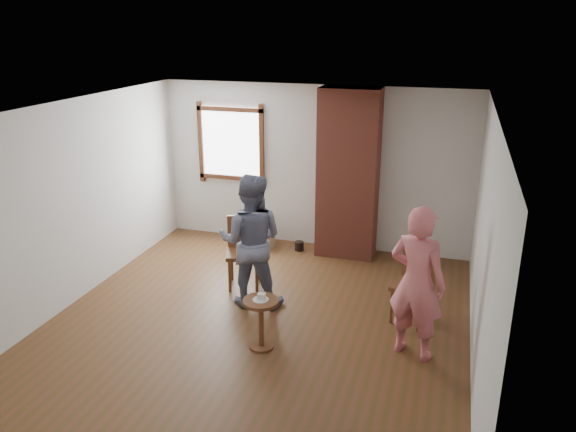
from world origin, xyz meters
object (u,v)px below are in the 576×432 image
at_px(dining_chair_right, 415,280).
at_px(side_table, 261,316).
at_px(person_pink, 417,283).
at_px(man, 251,241).
at_px(dining_chair_left, 244,247).
at_px(stoneware_crock, 265,235).

xyz_separation_m(dining_chair_right, side_table, (-1.58, -1.17, -0.12)).
bearing_deg(side_table, person_pink, 12.61).
bearing_deg(side_table, man, 115.89).
relative_size(dining_chair_left, person_pink, 0.56).
bearing_deg(dining_chair_right, dining_chair_left, -171.56).
height_order(dining_chair_right, side_table, dining_chair_right).
xyz_separation_m(side_table, person_pink, (1.64, 0.37, 0.46)).
distance_m(side_table, man, 1.18).
xyz_separation_m(dining_chair_left, person_pink, (2.42, -1.12, 0.32)).
relative_size(man, person_pink, 1.01).
height_order(stoneware_crock, dining_chair_left, dining_chair_left).
bearing_deg(man, stoneware_crock, -85.18).
bearing_deg(side_table, dining_chair_right, 36.56).
height_order(dining_chair_left, dining_chair_right, dining_chair_left).
bearing_deg(man, person_pink, 155.06).
relative_size(side_table, man, 0.34).
distance_m(dining_chair_right, side_table, 1.96).
bearing_deg(person_pink, stoneware_crock, -24.57).
bearing_deg(person_pink, dining_chair_left, -5.40).
relative_size(dining_chair_right, side_table, 1.55).
height_order(stoneware_crock, dining_chair_right, dining_chair_right).
bearing_deg(dining_chair_left, side_table, -80.33).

